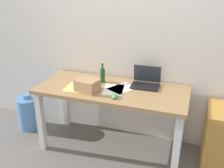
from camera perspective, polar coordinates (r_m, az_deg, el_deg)
ground_plane at (r=3.11m, az=0.00°, el=-13.84°), size 8.00×8.00×0.00m
back_wall at (r=2.94m, az=2.65°, el=11.84°), size 5.20×0.08×2.60m
desk at (r=2.78m, az=0.00°, el=-3.05°), size 1.62×0.69×0.76m
laptop_right at (r=2.80m, az=7.61°, el=0.49°), size 0.31×0.24×0.22m
beer_bottle at (r=2.87m, az=-2.15°, el=2.11°), size 0.06×0.06×0.24m
computer_mouse at (r=2.51m, az=0.52°, el=-2.78°), size 0.08×0.11×0.03m
cardboard_box at (r=2.66m, az=-5.56°, el=-0.28°), size 0.26×0.22×0.13m
paper_sheet_near_back at (r=2.74m, az=2.43°, el=-0.89°), size 0.32×0.36×0.00m
paper_sheet_center at (r=2.69m, az=0.29°, el=-1.27°), size 0.26×0.33×0.00m
paper_sheet_front_left at (r=2.79m, az=-8.02°, el=-0.62°), size 0.23×0.31×0.00m
water_cooler_jug at (r=3.54m, az=-18.16°, el=-6.07°), size 0.30×0.30×0.47m
filing_cabinet at (r=2.91m, az=23.95°, el=-11.10°), size 0.40×0.48×0.65m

